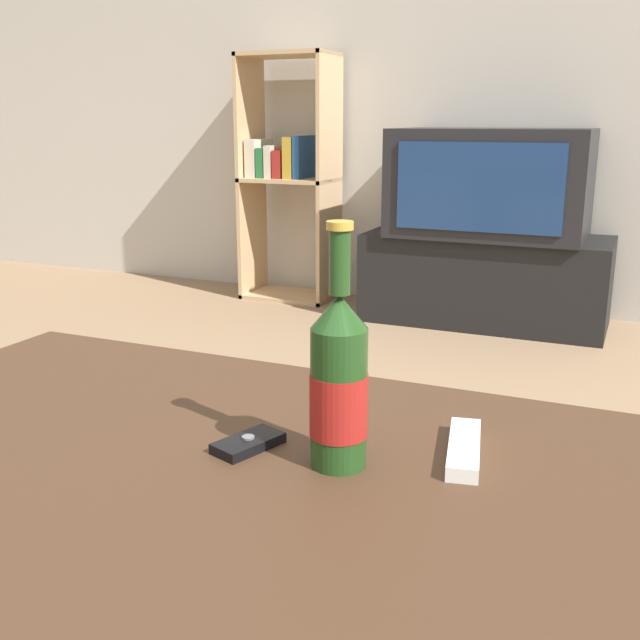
{
  "coord_description": "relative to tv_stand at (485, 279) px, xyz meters",
  "views": [
    {
      "loc": [
        0.54,
        -0.7,
        0.92
      ],
      "look_at": [
        0.05,
        0.41,
        0.59
      ],
      "focal_mm": 42.0,
      "sensor_mm": 36.0,
      "label": 1
    }
  ],
  "objects": [
    {
      "name": "tv_stand",
      "position": [
        0.0,
        0.0,
        0.0
      ],
      "size": [
        1.09,
        0.47,
        0.41
      ],
      "color": "black",
      "rests_on": "ground_plane"
    },
    {
      "name": "coffee_table",
      "position": [
        0.12,
        -2.72,
        0.23
      ],
      "size": [
        1.16,
        0.89,
        0.49
      ],
      "color": "#422B1C",
      "rests_on": "ground_plane"
    },
    {
      "name": "beer_bottle",
      "position": [
        0.33,
        -2.6,
        0.4
      ],
      "size": [
        0.07,
        0.07,
        0.31
      ],
      "color": "#1E4219",
      "rests_on": "coffee_table"
    },
    {
      "name": "remote_control",
      "position": [
        0.47,
        -2.52,
        0.3
      ],
      "size": [
        0.07,
        0.17,
        0.02
      ],
      "rotation": [
        0.0,
        0.0,
        0.2
      ],
      "color": "white",
      "rests_on": "coffee_table"
    },
    {
      "name": "television",
      "position": [
        -0.0,
        -0.0,
        0.44
      ],
      "size": [
        0.85,
        0.53,
        0.47
      ],
      "color": "black",
      "rests_on": "tv_stand"
    },
    {
      "name": "cell_phone",
      "position": [
        0.2,
        -2.61,
        0.3
      ],
      "size": [
        0.08,
        0.11,
        0.02
      ],
      "rotation": [
        0.0,
        0.0,
        -0.34
      ],
      "color": "black",
      "rests_on": "coffee_table"
    },
    {
      "name": "bookshelf",
      "position": [
        -1.06,
        0.09,
        0.45
      ],
      "size": [
        0.47,
        0.3,
        1.24
      ],
      "color": "tan",
      "rests_on": "ground_plane"
    },
    {
      "name": "back_wall",
      "position": [
        0.12,
        0.31,
        1.1
      ],
      "size": [
        8.0,
        0.05,
        2.6
      ],
      "color": "beige",
      "rests_on": "ground_plane"
    }
  ]
}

